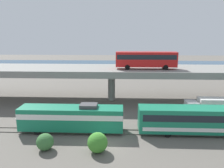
{
  "coord_description": "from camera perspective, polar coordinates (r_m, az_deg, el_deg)",
  "views": [
    {
      "loc": [
        2.03,
        -24.8,
        13.58
      ],
      "look_at": [
        0.22,
        17.25,
        4.13
      ],
      "focal_mm": 34.6,
      "sensor_mm": 36.0,
      "label": 1
    }
  ],
  "objects": [
    {
      "name": "parked_car_0",
      "position": [
        79.31,
        -8.53,
        4.14
      ],
      "size": [
        4.07,
        1.89,
        1.5
      ],
      "rotation": [
        0.0,
        0.0,
        3.14
      ],
      "color": "maroon",
      "rests_on": "pier_parking_lot"
    },
    {
      "name": "transit_bus_on_overpass",
      "position": [
        43.72,
        9.0,
        6.62
      ],
      "size": [
        12.0,
        2.68,
        3.4
      ],
      "color": "red",
      "rests_on": "highway_overpass"
    },
    {
      "name": "train_coach_lead",
      "position": [
        33.89,
        26.51,
        -8.41
      ],
      "size": [
        22.43,
        3.04,
        3.86
      ],
      "rotation": [
        0.0,
        0.0,
        3.14
      ],
      "color": "#197A56",
      "rests_on": "ground_plane"
    },
    {
      "name": "highway_overpass",
      "position": [
        45.43,
        -0.12,
        3.44
      ],
      "size": [
        96.0,
        11.51,
        7.04
      ],
      "color": "gray",
      "rests_on": "ground_plane"
    },
    {
      "name": "pier_parking_lot",
      "position": [
        80.87,
        1.0,
        3.44
      ],
      "size": [
        60.53,
        11.93,
        1.26
      ],
      "primitive_type": "cube",
      "color": "gray",
      "rests_on": "ground_plane"
    },
    {
      "name": "shrub_left",
      "position": [
        28.17,
        -17.28,
        -14.4
      ],
      "size": [
        2.07,
        2.07,
        2.07
      ],
      "primitive_type": "sphere",
      "color": "#366A36",
      "rests_on": "ground_plane"
    },
    {
      "name": "shrub_right",
      "position": [
        26.5,
        -3.85,
        -15.2
      ],
      "size": [
        2.42,
        2.42,
        2.42
      ],
      "primitive_type": "sphere",
      "color": "#3C842B",
      "rests_on": "ground_plane"
    },
    {
      "name": "rail_strip_far",
      "position": [
        32.56,
        -1.36,
        -11.89
      ],
      "size": [
        110.0,
        0.12,
        0.12
      ],
      "primitive_type": "cube",
      "color": "#59544C",
      "rests_on": "ground_plane"
    },
    {
      "name": "ground_plane",
      "position": [
        28.35,
        -2.02,
        -15.98
      ],
      "size": [
        260.0,
        260.0,
        0.0
      ],
      "primitive_type": "plane",
      "color": "#605B54"
    },
    {
      "name": "parked_car_1",
      "position": [
        82.48,
        -0.96,
        4.6
      ],
      "size": [
        4.41,
        1.85,
        1.5
      ],
      "rotation": [
        0.0,
        0.0,
        3.14
      ],
      "color": "navy",
      "rests_on": "pier_parking_lot"
    },
    {
      "name": "train_locomotive",
      "position": [
        31.94,
        -11.96,
        -8.52
      ],
      "size": [
        15.75,
        3.04,
        4.18
      ],
      "rotation": [
        0.0,
        0.0,
        3.14
      ],
      "color": "#197A56",
      "rests_on": "ground_plane"
    },
    {
      "name": "rail_strip_near",
      "position": [
        31.21,
        -1.55,
        -13.02
      ],
      "size": [
        110.0,
        0.12,
        0.12
      ],
      "primitive_type": "cube",
      "color": "#59544C",
      "rests_on": "ground_plane"
    },
    {
      "name": "parked_car_3",
      "position": [
        81.64,
        14.64,
        4.11
      ],
      "size": [
        4.56,
        1.94,
        1.5
      ],
      "rotation": [
        0.0,
        0.0,
        3.14
      ],
      "color": "maroon",
      "rests_on": "pier_parking_lot"
    },
    {
      "name": "service_truck_west",
      "position": [
        41.12,
        23.73,
        -5.34
      ],
      "size": [
        6.8,
        2.46,
        3.04
      ],
      "rotation": [
        0.0,
        0.0,
        3.14
      ],
      "color": "silver",
      "rests_on": "ground_plane"
    },
    {
      "name": "parked_car_2",
      "position": [
        79.96,
        9.54,
        4.17
      ],
      "size": [
        4.29,
        1.93,
        1.5
      ],
      "rotation": [
        0.0,
        0.0,
        3.14
      ],
      "color": "#0C4C26",
      "rests_on": "pier_parking_lot"
    },
    {
      "name": "harbor_water",
      "position": [
        103.71,
        1.33,
        5.13
      ],
      "size": [
        140.0,
        36.0,
        0.01
      ],
      "primitive_type": "cube",
      "color": "navy",
      "rests_on": "ground_plane"
    }
  ]
}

